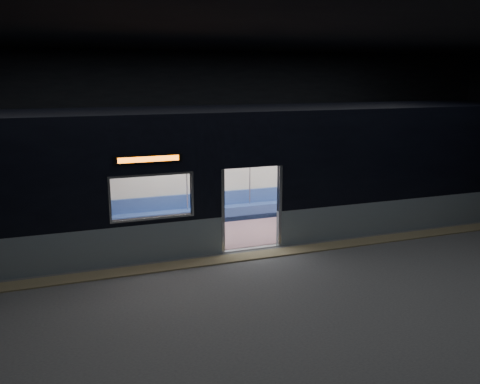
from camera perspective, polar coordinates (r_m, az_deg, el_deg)
station_floor at (r=11.67m, az=3.17°, el=-8.03°), size 24.00×14.00×0.01m
station_envelope at (r=10.91m, az=3.41°, el=10.27°), size 24.00×14.00×5.00m
tactile_strip at (r=12.14m, az=2.14°, el=-7.08°), size 22.80×0.50×0.03m
metro_car at (r=13.47m, az=-0.99°, el=3.01°), size 18.00×3.04×3.35m
passenger at (r=16.17m, az=10.84°, el=0.82°), size 0.44×0.75×1.47m
handbag at (r=16.01m, az=11.42°, el=0.20°), size 0.34×0.29×0.17m
transit_map at (r=16.21m, az=9.76°, el=3.17°), size 0.99×0.03×0.64m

